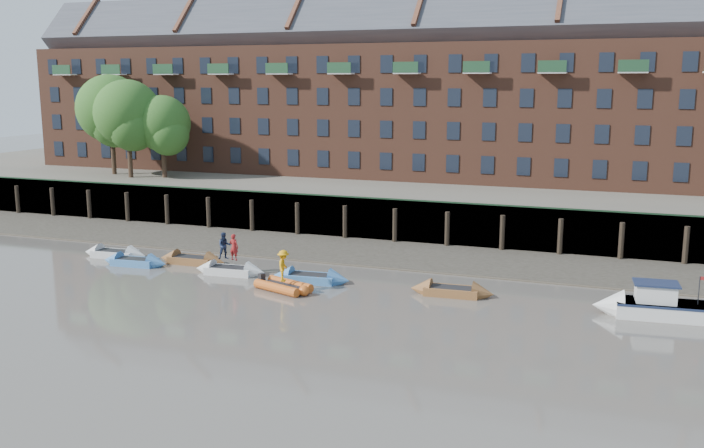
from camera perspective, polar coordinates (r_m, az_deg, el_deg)
The scene contains 18 objects.
ground at distance 37.45m, azimuth -9.62°, elevation -7.86°, with size 220.00×220.00×0.00m, color #5F5952.
foreshore at distance 53.20m, azimuth 0.03°, elevation -2.09°, with size 110.00×8.00×0.50m, color #3D382F.
mud_band at distance 50.11m, azimuth -1.31°, elevation -2.91°, with size 110.00×1.60×0.10m, color #4C4336.
river_wall at distance 56.92m, azimuth 1.56°, elevation 0.40°, with size 110.00×1.23×3.30m.
bank_terrace at distance 69.79m, azimuth 5.15°, elevation 2.31°, with size 110.00×28.00×3.20m, color #5E594D.
apartment_terrace at distance 69.99m, azimuth 5.53°, elevation 11.55°, with size 80.60×15.56×20.98m.
tree_cluster at distance 72.58m, azimuth -16.80°, elevation 8.10°, with size 11.76×7.74×9.40m.
rowboat_0 at distance 53.86m, azimuth -17.69°, elevation -2.19°, with size 4.84×1.71×1.38m.
rowboat_1 at distance 51.13m, azimuth -16.29°, elevation -2.80°, with size 4.65×1.68×1.32m.
rowboat_2 at distance 50.68m, azimuth -12.13°, elevation -2.71°, with size 4.81×1.58×1.38m.
rowboat_3 at distance 47.45m, azimuth -9.31°, elevation -3.54°, with size 4.80×1.71×1.37m.
rowboat_4 at distance 45.10m, azimuth -3.19°, elevation -4.16°, with size 4.96×1.82×1.41m.
rowboat_6 at distance 42.68m, azimuth 7.64°, elevation -5.12°, with size 4.82×1.65×1.38m.
rib_tender at distance 43.34m, azimuth -5.13°, elevation -4.78°, with size 3.68×2.70×0.62m.
motor_launch at distance 41.38m, azimuth 21.37°, elevation -5.79°, with size 5.82×2.35×2.35m.
person_rower_a at distance 47.06m, azimuth -9.03°, elevation -1.75°, with size 0.61×0.40×1.68m, color maroon.
person_rower_b at distance 47.44m, azimuth -9.74°, elevation -1.65°, with size 0.83×0.65×1.71m, color #19233F.
person_rib_crew at distance 43.02m, azimuth -5.27°, elevation -3.20°, with size 1.19×0.68×1.84m, color orange.
Camera 1 is at (17.92, -30.65, 11.92)m, focal length 38.00 mm.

